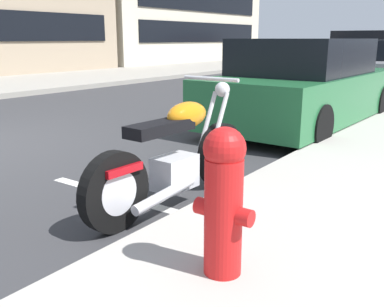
{
  "coord_description": "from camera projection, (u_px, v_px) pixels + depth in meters",
  "views": [
    {
      "loc": [
        -2.81,
        -6.18,
        1.47
      ],
      "look_at": [
        0.32,
        -3.93,
        0.46
      ],
      "focal_mm": 41.06,
      "sensor_mm": 36.0,
      "label": 1
    }
  ],
  "objects": [
    {
      "name": "sidewalk_far_curb",
      "position": [
        153.0,
        71.0,
        19.19
      ],
      "size": [
        120.0,
        5.0,
        0.14
      ],
      "primitive_type": "cube",
      "color": "gray",
      "rests_on": "ground"
    },
    {
      "name": "parking_stall_stripe",
      "position": [
        133.0,
        200.0,
        4.11
      ],
      "size": [
        0.12,
        2.2,
        0.01
      ],
      "primitive_type": "cube",
      "color": "silver",
      "rests_on": "ground"
    },
    {
      "name": "parked_motorcycle",
      "position": [
        176.0,
        158.0,
        3.93
      ],
      "size": [
        2.09,
        0.62,
        1.12
      ],
      "rotation": [
        0.0,
        0.0,
        -0.04
      ],
      "color": "black",
      "rests_on": "ground"
    },
    {
      "name": "parked_car_behind_motorcycle",
      "position": [
        305.0,
        86.0,
        7.46
      ],
      "size": [
        4.51,
        2.0,
        1.47
      ],
      "rotation": [
        0.0,
        0.0,
        -0.03
      ],
      "color": "#236638",
      "rests_on": "ground"
    },
    {
      "name": "parked_car_second_in_row",
      "position": [
        382.0,
        69.0,
        11.9
      ],
      "size": [
        4.77,
        1.94,
        1.43
      ],
      "rotation": [
        0.0,
        0.0,
        0.04
      ],
      "color": "gray",
      "rests_on": "ground"
    },
    {
      "name": "crossing_truck",
      "position": [
        362.0,
        46.0,
        28.33
      ],
      "size": [
        2.27,
        5.07,
        1.95
      ],
      "rotation": [
        0.0,
        0.0,
        1.6
      ],
      "color": "maroon",
      "rests_on": "ground"
    },
    {
      "name": "car_opposite_curb",
      "position": [
        298.0,
        54.0,
        23.94
      ],
      "size": [
        4.66,
        1.83,
        1.36
      ],
      "rotation": [
        0.0,
        0.0,
        3.13
      ],
      "color": "gray",
      "rests_on": "ground"
    },
    {
      "name": "fire_hydrant",
      "position": [
        224.0,
        198.0,
        2.47
      ],
      "size": [
        0.24,
        0.36,
        0.87
      ],
      "color": "red",
      "rests_on": "sidewalk_near_curb"
    }
  ]
}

